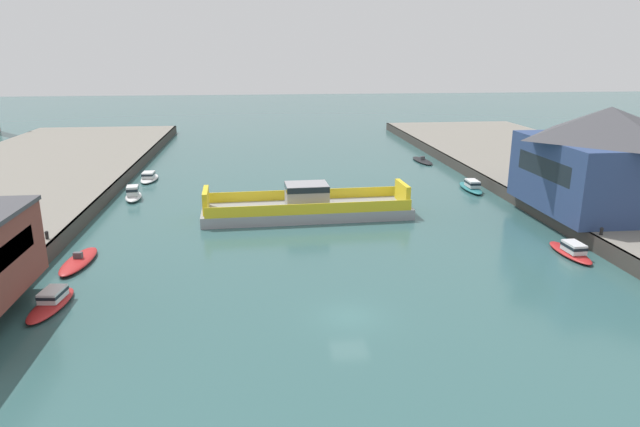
# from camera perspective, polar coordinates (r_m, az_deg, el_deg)

# --- Properties ---
(ground_plane) EXTENTS (400.00, 400.00, 0.00)m
(ground_plane) POSITION_cam_1_polar(r_m,az_deg,el_deg) (37.41, 3.06, -10.52)
(ground_plane) COLOR #335B5B
(chain_ferry) EXTENTS (22.07, 6.93, 3.57)m
(chain_ferry) POSITION_cam_1_polar(r_m,az_deg,el_deg) (58.82, -1.37, 0.71)
(chain_ferry) COLOR #939399
(chain_ferry) RESTS_ON ground
(moored_boat_near_left) EXTENTS (2.45, 6.74, 1.03)m
(moored_boat_near_left) POSITION_cam_1_polar(r_m,az_deg,el_deg) (50.04, -23.48, -4.48)
(moored_boat_near_left) COLOR red
(moored_boat_near_left) RESTS_ON ground
(moored_boat_near_right) EXTENTS (2.41, 5.24, 1.68)m
(moored_boat_near_right) POSITION_cam_1_polar(r_m,az_deg,el_deg) (69.45, -18.60, 1.89)
(moored_boat_near_right) COLOR white
(moored_boat_near_right) RESTS_ON ground
(moored_boat_mid_left) EXTENTS (1.97, 5.87, 1.29)m
(moored_boat_mid_left) POSITION_cam_1_polar(r_m,az_deg,el_deg) (52.31, 24.36, -3.48)
(moored_boat_mid_left) COLOR red
(moored_boat_mid_left) RESTS_ON ground
(moored_boat_mid_right) EXTENTS (2.49, 7.09, 0.90)m
(moored_boat_mid_right) POSITION_cam_1_polar(r_m,az_deg,el_deg) (90.17, 10.44, 5.36)
(moored_boat_mid_right) COLOR black
(moored_boat_mid_right) RESTS_ON ground
(moored_boat_far_left) EXTENTS (1.92, 6.51, 1.42)m
(moored_boat_far_left) POSITION_cam_1_polar(r_m,az_deg,el_deg) (72.61, 15.23, 2.69)
(moored_boat_far_left) COLOR #237075
(moored_boat_far_left) RESTS_ON ground
(moored_boat_far_right) EXTENTS (2.53, 5.91, 1.20)m
(moored_boat_far_right) POSITION_cam_1_polar(r_m,az_deg,el_deg) (42.57, -25.80, -8.12)
(moored_boat_far_right) COLOR red
(moored_boat_far_right) RESTS_ON ground
(moored_boat_upstream_a) EXTENTS (2.17, 5.86, 1.25)m
(moored_boat_upstream_a) POSITION_cam_1_polar(r_m,az_deg,el_deg) (79.03, -17.10, 3.57)
(moored_boat_upstream_a) COLOR white
(moored_boat_upstream_a) RESTS_ON ground
(warehouse_shed) EXTENTS (12.71, 14.59, 10.23)m
(warehouse_shed) POSITION_cam_1_polar(r_m,az_deg,el_deg) (62.33, 27.12, 5.02)
(warehouse_shed) COLOR navy
(warehouse_shed) RESTS_ON quay_right
(bollard_left_aft) EXTENTS (0.32, 0.32, 0.71)m
(bollard_left_aft) POSITION_cam_1_polar(r_m,az_deg,el_deg) (48.77, -27.91, -3.57)
(bollard_left_aft) COLOR black
(bollard_left_aft) RESTS_ON quay_left
(bollard_right_aft) EXTENTS (0.32, 0.32, 0.71)m
(bollard_right_aft) POSITION_cam_1_polar(r_m,az_deg,el_deg) (54.21, 26.89, -1.57)
(bollard_right_aft) COLOR black
(bollard_right_aft) RESTS_ON quay_right
(bollard_left_far) EXTENTS (0.32, 0.32, 0.71)m
(bollard_left_far) POSITION_cam_1_polar(r_m,az_deg,el_deg) (52.77, -26.20, -1.94)
(bollard_left_far) COLOR black
(bollard_left_far) RESTS_ON quay_left
(bollard_right_far) EXTENTS (0.32, 0.32, 0.71)m
(bollard_right_far) POSITION_cam_1_polar(r_m,az_deg,el_deg) (57.89, 24.49, -0.22)
(bollard_right_far) COLOR black
(bollard_right_far) RESTS_ON quay_right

